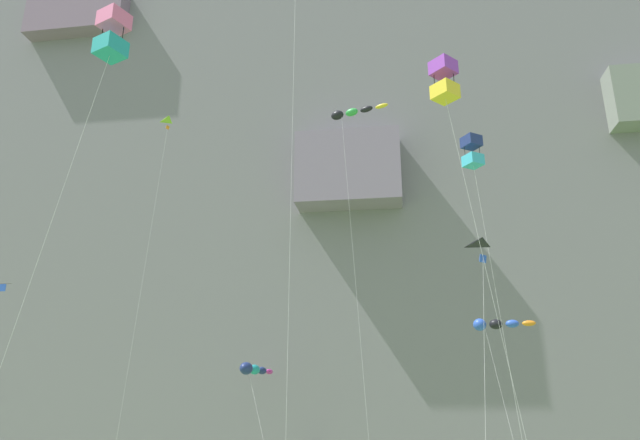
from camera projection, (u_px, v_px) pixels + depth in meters
cliff_face at (357, 124)px, 72.37m from camera, size 180.00×29.67×75.67m
kite_box_low_right at (444, 80)px, 26.71m from camera, size 2.92×1.91×19.47m
kite_delta_low_left at (491, 261)px, 27.01m from camera, size 2.44×4.96×10.64m
kite_box_low_center at (112, 35)px, 23.38m from camera, size 2.52×3.04×19.50m
kite_box_upper_mid at (472, 152)px, 30.48m from camera, size 1.55×2.46×17.67m
kite_windsock_upper_right at (350, 113)px, 41.59m from camera, size 4.47×4.50×24.65m
kite_delta_upper_left at (168, 144)px, 44.59m from camera, size 1.35×4.82×24.97m
kite_windsock_mid_left at (494, 324)px, 35.79m from camera, size 3.86×5.08×8.89m
kite_windsock_mid_right at (254, 369)px, 46.25m from camera, size 3.52×10.44×6.75m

